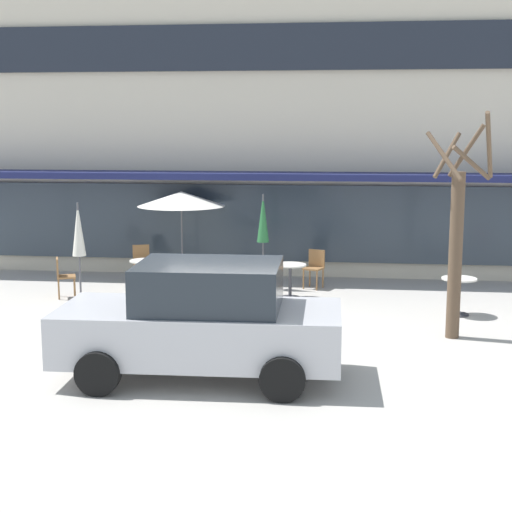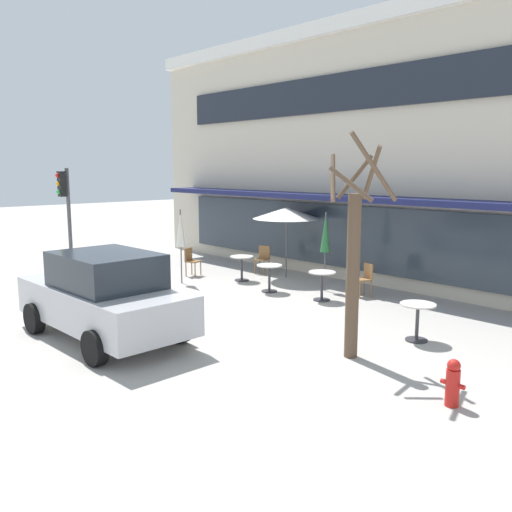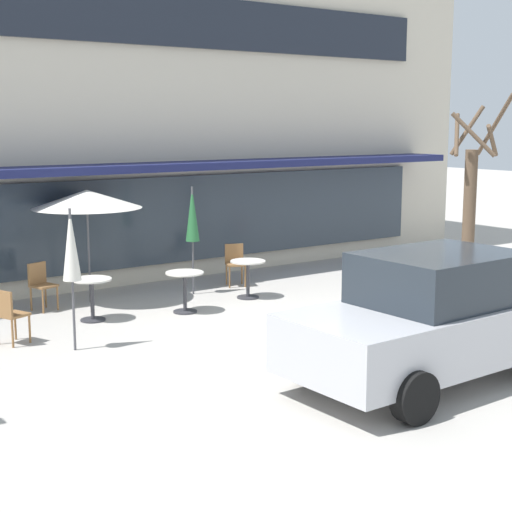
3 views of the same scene
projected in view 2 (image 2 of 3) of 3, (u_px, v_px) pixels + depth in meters
ground_plane at (193, 318)px, 12.39m from camera, size 80.00×80.00×0.00m
building_facade at (429, 153)px, 18.42m from camera, size 19.14×9.10×7.78m
cafe_table_near_wall at (269, 274)px, 14.97m from camera, size 0.70×0.70×0.76m
cafe_table_streetside at (418, 316)px, 10.71m from camera, size 0.70×0.70×0.76m
cafe_table_by_tree at (322, 281)px, 13.99m from camera, size 0.70×0.70×0.76m
cafe_table_mid_patio at (242, 264)px, 16.44m from camera, size 0.70×0.70×0.76m
patio_umbrella_green_folded at (287, 213)px, 16.71m from camera, size 2.10×2.10×2.20m
patio_umbrella_cream_folded at (325, 233)px, 14.95m from camera, size 0.28×0.28×2.20m
patio_umbrella_corner_open at (181, 229)px, 15.95m from camera, size 0.28×0.28×2.20m
cafe_chair_0 at (365, 277)px, 14.42m from camera, size 0.52×0.52×0.89m
cafe_chair_1 at (263, 257)px, 17.64m from camera, size 0.51×0.51×0.89m
cafe_chair_2 at (191, 259)px, 17.22m from camera, size 0.52×0.52×0.89m
parked_sedan at (105, 296)px, 10.82m from camera, size 4.24×2.10×1.76m
street_tree at (354, 260)px, 9.58m from camera, size 1.24×1.09×4.00m
traffic_light_pole at (65, 203)px, 17.35m from camera, size 0.26×0.43×3.40m
fire_hydrant at (453, 383)px, 7.78m from camera, size 0.36×0.20×0.71m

